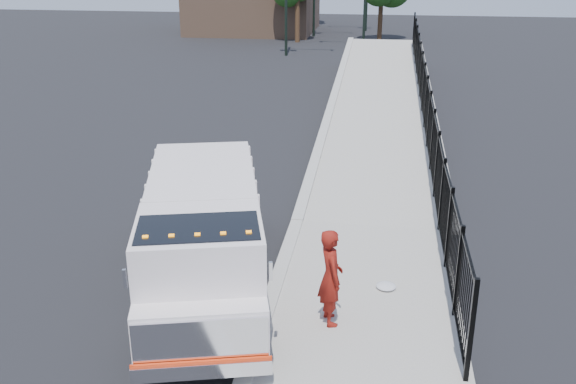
# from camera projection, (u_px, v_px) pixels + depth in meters

# --- Properties ---
(ground) EXTENTS (120.00, 120.00, 0.00)m
(ground) POSITION_uv_depth(u_px,v_px,m) (270.00, 306.00, 12.72)
(ground) COLOR black
(ground) RESTS_ON ground
(sidewalk) EXTENTS (3.55, 12.00, 0.12)m
(sidewalk) POSITION_uv_depth(u_px,v_px,m) (364.00, 374.00, 10.59)
(sidewalk) COLOR #9E998E
(sidewalk) RESTS_ON ground
(curb) EXTENTS (0.30, 12.00, 0.16)m
(curb) POSITION_uv_depth(u_px,v_px,m) (250.00, 363.00, 10.85)
(curb) COLOR #ADAAA3
(curb) RESTS_ON ground
(ramp) EXTENTS (3.95, 24.06, 3.19)m
(ramp) POSITION_uv_depth(u_px,v_px,m) (384.00, 115.00, 27.22)
(ramp) COLOR #9E998E
(ramp) RESTS_ON ground
(iron_fence) EXTENTS (0.10, 28.00, 1.80)m
(iron_fence) POSITION_uv_depth(u_px,v_px,m) (425.00, 119.00, 23.01)
(iron_fence) COLOR black
(iron_fence) RESTS_ON ground
(truck) EXTENTS (3.89, 7.26, 2.37)m
(truck) POSITION_uv_depth(u_px,v_px,m) (202.00, 233.00, 12.75)
(truck) COLOR black
(truck) RESTS_ON ground
(worker) EXTENTS (0.64, 0.79, 1.86)m
(worker) POSITION_uv_depth(u_px,v_px,m) (331.00, 277.00, 11.65)
(worker) COLOR maroon
(worker) RESTS_ON sidewalk
(debris) EXTENTS (0.41, 0.41, 0.10)m
(debris) POSITION_uv_depth(u_px,v_px,m) (386.00, 286.00, 13.12)
(debris) COLOR silver
(debris) RESTS_ON sidewalk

